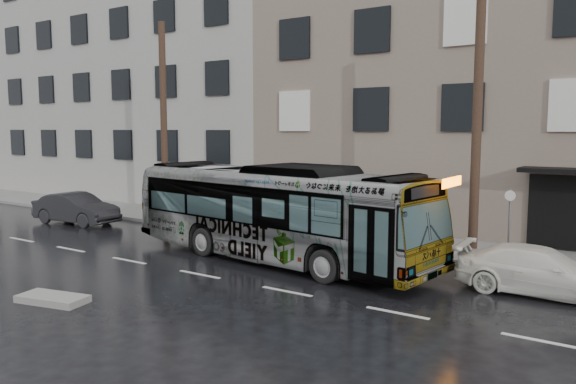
% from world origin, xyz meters
% --- Properties ---
extents(ground, '(120.00, 120.00, 0.00)m').
position_xyz_m(ground, '(0.00, 0.00, 0.00)').
color(ground, black).
rests_on(ground, ground).
extents(sidewalk, '(90.00, 3.60, 0.15)m').
position_xyz_m(sidewalk, '(0.00, 4.90, 0.07)').
color(sidewalk, gray).
rests_on(sidewalk, ground).
extents(building_taupe, '(20.00, 12.00, 11.00)m').
position_xyz_m(building_taupe, '(5.00, 12.70, 5.50)').
color(building_taupe, gray).
rests_on(building_taupe, ground).
extents(building_grey, '(26.00, 15.00, 16.00)m').
position_xyz_m(building_grey, '(-18.00, 14.20, 8.00)').
color(building_grey, '#A4A19B').
rests_on(building_grey, ground).
extents(utility_pole_front, '(0.30, 0.30, 9.00)m').
position_xyz_m(utility_pole_front, '(6.50, 3.30, 4.65)').
color(utility_pole_front, '#442E22').
rests_on(utility_pole_front, sidewalk).
extents(utility_pole_rear, '(0.30, 0.30, 9.00)m').
position_xyz_m(utility_pole_rear, '(-7.50, 3.30, 4.65)').
color(utility_pole_rear, '#442E22').
rests_on(utility_pole_rear, sidewalk).
extents(sign_post, '(0.06, 0.06, 2.40)m').
position_xyz_m(sign_post, '(7.60, 3.30, 1.35)').
color(sign_post, slate).
rests_on(sign_post, sidewalk).
extents(bus, '(11.84, 4.18, 3.23)m').
position_xyz_m(bus, '(0.75, 0.37, 1.61)').
color(bus, '#B2B2B2').
rests_on(bus, ground).
extents(white_sedan, '(4.39, 1.87, 1.26)m').
position_xyz_m(white_sedan, '(8.92, 1.09, 0.63)').
color(white_sedan, white).
rests_on(white_sedan, ground).
extents(dark_sedan, '(4.49, 1.94, 1.44)m').
position_xyz_m(dark_sedan, '(-11.13, 1.11, 0.72)').
color(dark_sedan, black).
rests_on(dark_sedan, ground).
extents(slush_pile, '(1.93, 1.18, 0.18)m').
position_xyz_m(slush_pile, '(-1.20, -6.63, 0.09)').
color(slush_pile, gray).
rests_on(slush_pile, ground).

